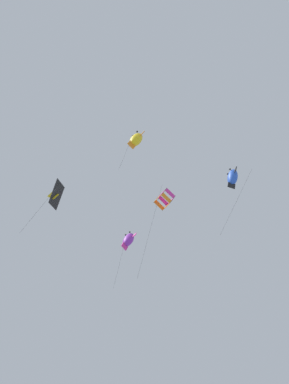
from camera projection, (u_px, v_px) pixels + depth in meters
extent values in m
ellipsoid|color=blue|center=(233.00, 177.00, 37.42)|extent=(1.52, 1.45, 2.03)
cube|color=black|center=(235.00, 171.00, 37.28)|extent=(0.50, 0.64, 0.42)
cube|color=black|center=(231.00, 180.00, 37.90)|extent=(0.50, 0.64, 0.42)
cube|color=black|center=(231.00, 186.00, 36.55)|extent=(0.62, 0.45, 0.71)
sphere|color=black|center=(230.00, 169.00, 37.74)|extent=(0.23, 0.22, 0.18)
sphere|color=black|center=(228.00, 174.00, 38.06)|extent=(0.23, 0.22, 0.18)
cylinder|color=#47474C|center=(237.00, 199.00, 32.92)|extent=(1.83, 2.64, 6.52)
pyramid|color=black|center=(56.00, 195.00, 35.01)|extent=(2.02, 2.26, 1.35)
cube|color=yellow|center=(53.00, 195.00, 34.91)|extent=(0.65, 0.54, 0.85)
cube|color=yellow|center=(61.00, 190.00, 35.47)|extent=(0.45, 0.52, 0.15)
cylinder|color=#47474C|center=(40.00, 209.00, 32.24)|extent=(0.97, 1.95, 4.10)
ellipsoid|color=purple|center=(128.00, 240.00, 41.70)|extent=(1.49, 0.99, 2.10)
cube|color=#DB2D93|center=(133.00, 236.00, 41.68)|extent=(0.23, 0.70, 0.42)
cube|color=#DB2D93|center=(125.00, 241.00, 42.13)|extent=(0.23, 0.70, 0.42)
cube|color=#DB2D93|center=(125.00, 246.00, 40.70)|extent=(0.79, 0.08, 0.78)
sphere|color=black|center=(130.00, 232.00, 42.07)|extent=(0.20, 0.16, 0.20)
sphere|color=black|center=(126.00, 235.00, 42.31)|extent=(0.20, 0.16, 0.20)
cylinder|color=#47474C|center=(119.00, 264.00, 38.60)|extent=(0.12, 1.00, 4.46)
ellipsoid|color=yellow|center=(136.00, 140.00, 34.70)|extent=(1.49, 1.07, 2.01)
cube|color=orange|center=(141.00, 135.00, 34.66)|extent=(0.27, 0.68, 0.40)
cube|color=orange|center=(133.00, 143.00, 35.13)|extent=(0.27, 0.68, 0.40)
cube|color=orange|center=(132.00, 145.00, 33.76)|extent=(0.75, 0.15, 0.75)
sphere|color=black|center=(137.00, 132.00, 35.05)|extent=(0.20, 0.17, 0.19)
sphere|color=black|center=(133.00, 136.00, 35.29)|extent=(0.20, 0.17, 0.19)
cylinder|color=#47474C|center=(126.00, 153.00, 32.23)|extent=(0.12, 1.07, 2.93)
cube|color=#DB2D93|center=(162.00, 193.00, 37.84)|extent=(0.42, 0.97, 0.46)
cube|color=#DB2D93|center=(171.00, 201.00, 37.85)|extent=(0.42, 0.97, 0.46)
cube|color=#DB2D93|center=(170.00, 193.00, 37.60)|extent=(1.05, 0.24, 0.86)
cube|color=#DB2D93|center=(163.00, 200.00, 38.09)|extent=(1.05, 0.24, 0.86)
cube|color=orange|center=(158.00, 197.00, 37.05)|extent=(0.42, 0.97, 0.46)
cube|color=orange|center=(167.00, 206.00, 37.05)|extent=(0.42, 0.97, 0.46)
cube|color=orange|center=(166.00, 198.00, 36.80)|extent=(1.05, 0.24, 0.86)
cube|color=orange|center=(159.00, 205.00, 37.30)|extent=(1.05, 0.24, 0.86)
cylinder|color=#332D28|center=(164.00, 191.00, 37.20)|extent=(0.69, 0.17, 1.37)
cylinder|color=#332D28|center=(157.00, 199.00, 37.69)|extent=(0.69, 0.17, 1.37)
cylinder|color=#332D28|center=(173.00, 200.00, 37.21)|extent=(0.69, 0.17, 1.37)
cylinder|color=#332D28|center=(165.00, 207.00, 37.70)|extent=(0.69, 0.17, 1.37)
cylinder|color=#47474C|center=(151.00, 228.00, 33.40)|extent=(0.14, 2.61, 7.51)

